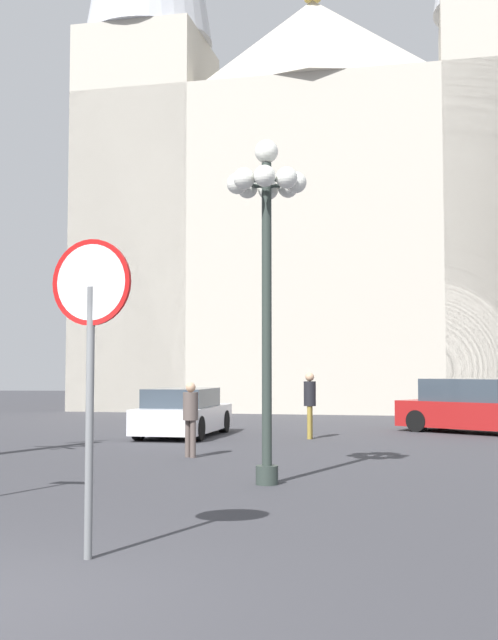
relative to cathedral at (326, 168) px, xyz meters
The scene contains 7 objects.
cathedral is the anchor object (origin of this frame).
stop_sign 31.28m from the cathedral, 95.47° to the right, with size 0.84×0.25×3.13m.
street_lamp 25.78m from the cathedral, 93.26° to the right, with size 1.31×1.31×5.59m.
parked_car_near_white 19.56m from the cathedral, 105.02° to the right, with size 2.27×4.36×1.31m.
parked_car_far_red 18.08m from the cathedral, 74.09° to the right, with size 4.55×4.09×1.56m.
pedestrian_walking 19.35m from the cathedral, 92.62° to the right, with size 0.32×0.32×1.75m.
pedestrian_standing 23.62m from the cathedral, 98.75° to the right, with size 0.32×0.32×1.56m.
Camera 1 is at (2.95, -6.03, 1.84)m, focal length 44.49 mm.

